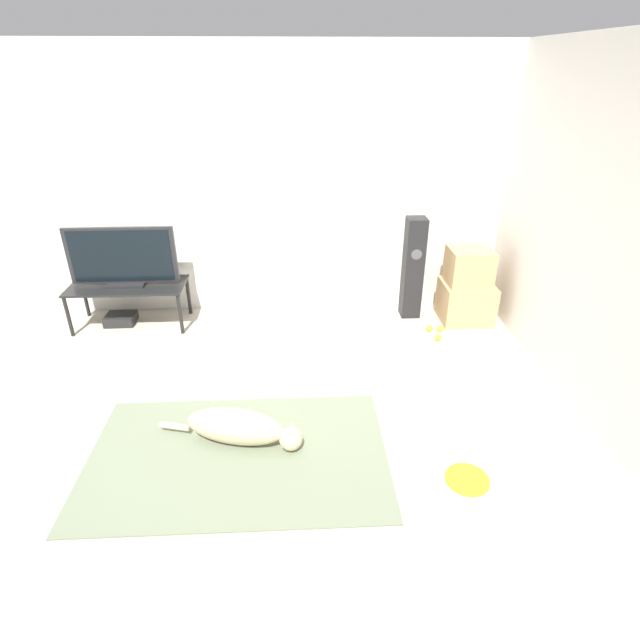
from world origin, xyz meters
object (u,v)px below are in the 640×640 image
object	(u,v)px
floor_speaker	(413,268)
tennis_ball_by_boxes	(430,328)
dog	(240,428)
tv	(122,257)
tv_stand	(128,289)
tennis_ball_near_speaker	(440,329)
game_console	(121,319)
cardboard_box_upper	(469,266)
tennis_ball_loose_on_carpet	(438,337)
cardboard_box_lower	(466,302)
frisbee	(467,479)

from	to	relation	value
floor_speaker	tennis_ball_by_boxes	world-z (taller)	floor_speaker
dog	tv	size ratio (longest dim) A/B	0.99
tv_stand	tennis_ball_near_speaker	world-z (taller)	tv_stand
tennis_ball_by_boxes	game_console	xyz separation A→B (m)	(-3.08, 0.33, 0.01)
cardboard_box_upper	game_console	bearing A→B (deg)	178.69
floor_speaker	tennis_ball_loose_on_carpet	distance (m)	0.76
cardboard_box_lower	tv	bearing A→B (deg)	178.91
tennis_ball_loose_on_carpet	tv_stand	bearing A→B (deg)	170.60
frisbee	game_console	bearing A→B (deg)	140.88
cardboard_box_lower	dog	bearing A→B (deg)	-139.80
dog	tennis_ball_loose_on_carpet	bearing A→B (deg)	38.01
frisbee	tennis_ball_by_boxes	distance (m)	1.99
dog	floor_speaker	world-z (taller)	floor_speaker
tennis_ball_loose_on_carpet	cardboard_box_lower	bearing A→B (deg)	48.58
frisbee	tv	xyz separation A→B (m)	(-2.69, 2.28, 0.70)
tennis_ball_loose_on_carpet	game_console	bearing A→B (deg)	170.49
tennis_ball_loose_on_carpet	dog	bearing A→B (deg)	-141.99
dog	floor_speaker	distance (m)	2.51
tv_stand	tv	xyz separation A→B (m)	(0.00, 0.00, 0.33)
tennis_ball_by_boxes	tennis_ball_near_speaker	distance (m)	0.10
floor_speaker	tv_stand	xyz separation A→B (m)	(-2.82, -0.07, -0.13)
dog	game_console	distance (m)	2.33
tennis_ball_by_boxes	game_console	distance (m)	3.10
cardboard_box_lower	tennis_ball_by_boxes	distance (m)	0.51
frisbee	tv_stand	bearing A→B (deg)	139.84
floor_speaker	cardboard_box_lower	bearing A→B (deg)	-13.89
dog	tv	distance (m)	2.30
cardboard_box_lower	tv	xyz separation A→B (m)	(-3.36, 0.06, 0.51)
frisbee	cardboard_box_upper	world-z (taller)	cardboard_box_upper
tennis_ball_by_boxes	cardboard_box_upper	bearing A→B (deg)	32.17
dog	cardboard_box_lower	distance (m)	2.77
tennis_ball_near_speaker	floor_speaker	bearing A→B (deg)	120.56
floor_speaker	tennis_ball_by_boxes	bearing A→B (deg)	-71.44
tennis_ball_by_boxes	frisbee	bearing A→B (deg)	-97.22
tv_stand	tennis_ball_near_speaker	xyz separation A→B (m)	(3.05, -0.32, -0.35)
frisbee	tennis_ball_by_boxes	bearing A→B (deg)	82.78
dog	tennis_ball_loose_on_carpet	world-z (taller)	dog
tv	game_console	world-z (taller)	tv
cardboard_box_upper	game_console	distance (m)	3.52
cardboard_box_upper	tennis_ball_loose_on_carpet	size ratio (longest dim) A/B	6.21
cardboard_box_lower	frisbee	bearing A→B (deg)	-106.68
tv	cardboard_box_upper	bearing A→B (deg)	-0.92
cardboard_box_lower	game_console	distance (m)	3.50
cardboard_box_upper	tv	xyz separation A→B (m)	(-3.34, 0.05, 0.14)
cardboard_box_lower	tv_stand	world-z (taller)	tv_stand
tennis_ball_near_speaker	dog	bearing A→B (deg)	-139.68
cardboard_box_lower	game_console	xyz separation A→B (m)	(-3.49, 0.09, -0.15)
tennis_ball_by_boxes	tennis_ball_loose_on_carpet	xyz separation A→B (m)	(0.03, -0.19, 0.00)
floor_speaker	tennis_ball_near_speaker	xyz separation A→B (m)	(0.23, -0.39, -0.48)
frisbee	cardboard_box_lower	size ratio (longest dim) A/B	0.55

